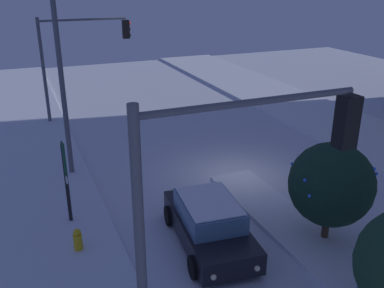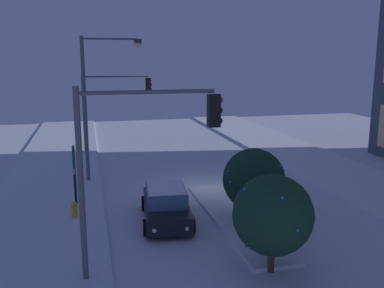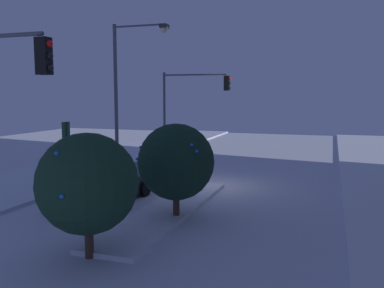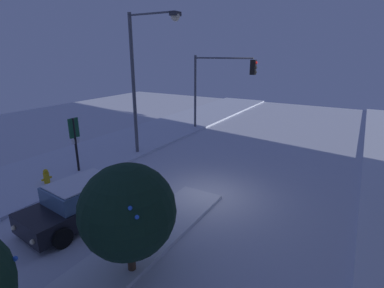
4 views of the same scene
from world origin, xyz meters
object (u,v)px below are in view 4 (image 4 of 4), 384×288
(car_near, at_px, (83,201))
(fire_hydrant, at_px, (47,178))
(traffic_light_corner_near_left, at_px, (219,79))
(parking_info_sign, at_px, (75,139))
(street_lamp_arched, at_px, (145,66))
(decorated_tree_left_of_median, at_px, (128,211))

(car_near, height_order, fire_hydrant, car_near)
(traffic_light_corner_near_left, height_order, fire_hydrant, traffic_light_corner_near_left)
(traffic_light_corner_near_left, bearing_deg, parking_info_sign, -102.60)
(car_near, height_order, parking_info_sign, parking_info_sign)
(traffic_light_corner_near_left, distance_m, street_lamp_arched, 7.45)
(street_lamp_arched, height_order, parking_info_sign, street_lamp_arched)
(fire_hydrant, relative_size, parking_info_sign, 0.29)
(car_near, bearing_deg, fire_hydrant, -99.55)
(fire_hydrant, xyz_separation_m, parking_info_sign, (-1.74, 0.03, 1.43))
(street_lamp_arched, xyz_separation_m, decorated_tree_left_of_median, (7.85, 5.66, -3.22))
(parking_info_sign, bearing_deg, street_lamp_arched, 70.24)
(traffic_light_corner_near_left, bearing_deg, decorated_tree_left_of_median, -72.99)
(traffic_light_corner_near_left, bearing_deg, street_lamp_arched, -98.09)
(street_lamp_arched, distance_m, parking_info_sign, 5.26)
(street_lamp_arched, bearing_deg, car_near, -70.84)
(decorated_tree_left_of_median, bearing_deg, car_near, -110.16)
(fire_hydrant, distance_m, parking_info_sign, 2.25)
(decorated_tree_left_of_median, bearing_deg, parking_info_sign, -119.53)
(parking_info_sign, bearing_deg, traffic_light_corner_near_left, 78.40)
(parking_info_sign, xyz_separation_m, decorated_tree_left_of_median, (4.03, 7.11, 0.11))
(car_near, height_order, traffic_light_corner_near_left, traffic_light_corner_near_left)
(car_near, distance_m, parking_info_sign, 4.79)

